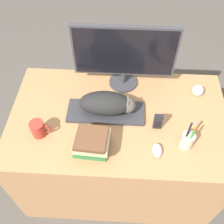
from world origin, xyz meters
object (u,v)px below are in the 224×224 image
(coffee_mug, at_px, (39,129))
(pen_cup, at_px, (187,140))
(cat, at_px, (108,104))
(computer_mouse, at_px, (157,150))
(phone, at_px, (158,122))
(book_stack, at_px, (92,142))
(baseball, at_px, (198,90))
(keyboard, at_px, (106,112))
(monitor, at_px, (124,54))

(coffee_mug, relative_size, pen_cup, 0.54)
(cat, height_order, computer_mouse, cat)
(coffee_mug, distance_m, pen_cup, 0.82)
(cat, relative_size, pen_cup, 1.57)
(cat, bearing_deg, phone, -16.88)
(cat, distance_m, pen_cup, 0.49)
(coffee_mug, xyz_separation_m, book_stack, (0.31, -0.08, 0.01))
(computer_mouse, relative_size, baseball, 1.20)
(baseball, height_order, phone, phone)
(keyboard, xyz_separation_m, cat, (0.02, -0.00, 0.08))
(pen_cup, relative_size, phone, 1.86)
(computer_mouse, height_order, coffee_mug, coffee_mug)
(keyboard, bearing_deg, computer_mouse, -40.35)
(coffee_mug, height_order, book_stack, book_stack)
(monitor, height_order, coffee_mug, monitor)
(baseball, bearing_deg, computer_mouse, -122.14)
(pen_cup, xyz_separation_m, phone, (-0.15, 0.11, 0.00))
(phone, bearing_deg, computer_mouse, -92.61)
(computer_mouse, height_order, baseball, baseball)
(keyboard, relative_size, monitor, 0.74)
(monitor, bearing_deg, phone, -59.30)
(coffee_mug, relative_size, baseball, 1.62)
(monitor, relative_size, book_stack, 3.12)
(baseball, xyz_separation_m, book_stack, (-0.63, -0.44, 0.03))
(cat, xyz_separation_m, coffee_mug, (-0.38, -0.17, -0.04))
(coffee_mug, distance_m, book_stack, 0.32)
(cat, height_order, coffee_mug, cat)
(book_stack, bearing_deg, coffee_mug, 165.69)
(cat, relative_size, baseball, 4.71)
(monitor, relative_size, computer_mouse, 7.34)
(keyboard, distance_m, baseball, 0.61)
(coffee_mug, height_order, baseball, coffee_mug)
(baseball, bearing_deg, phone, -134.23)
(book_stack, bearing_deg, computer_mouse, -0.56)
(coffee_mug, distance_m, baseball, 1.01)
(pen_cup, height_order, baseball, pen_cup)
(pen_cup, distance_m, baseball, 0.41)
(phone, bearing_deg, coffee_mug, -172.97)
(keyboard, xyz_separation_m, monitor, (0.10, 0.26, 0.24))
(keyboard, bearing_deg, cat, -0.00)
(baseball, bearing_deg, coffee_mug, -158.98)
(cat, xyz_separation_m, phone, (0.29, -0.09, -0.04))
(cat, bearing_deg, baseball, 18.84)
(keyboard, height_order, pen_cup, pen_cup)
(computer_mouse, bearing_deg, monitor, 111.22)
(book_stack, bearing_deg, phone, 24.32)
(baseball, bearing_deg, keyboard, -161.66)
(monitor, relative_size, coffee_mug, 5.46)
(book_stack, bearing_deg, keyboard, 78.04)
(computer_mouse, height_order, pen_cup, pen_cup)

